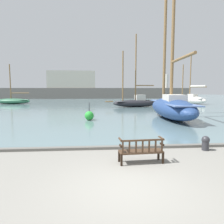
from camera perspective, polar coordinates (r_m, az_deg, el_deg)
ground_plane at (r=6.41m, az=4.05°, el=-18.91°), size 160.00×160.00×0.00m
harbor_water at (r=49.81m, az=-3.67°, el=3.12°), size 100.00×80.00×0.08m
quay_edge_kerb at (r=9.99m, az=0.65°, el=-9.23°), size 40.00×0.30×0.12m
park_bench at (r=8.13m, az=7.62°, el=-9.91°), size 1.63×0.63×0.92m
sailboat_mid_port at (r=40.77m, az=-24.65°, el=2.70°), size 7.05×2.46×6.64m
sailboat_outer_starboard at (r=39.58m, az=19.80°, el=3.24°), size 3.69×7.17×8.33m
sailboat_nearest_port at (r=31.35m, az=6.43°, el=2.72°), size 8.06×2.96×10.10m
sailboat_centre_channel at (r=20.00m, az=15.32°, el=1.85°), size 3.51×10.26×14.96m
mooring_bollard at (r=10.52m, az=23.25°, el=-7.32°), size 0.35×0.35×0.64m
channel_buoy at (r=18.19m, az=-5.95°, el=-0.95°), size 0.75×0.75×1.45m
far_breakwater at (r=56.84m, az=-5.29°, el=5.76°), size 48.25×2.40×7.14m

